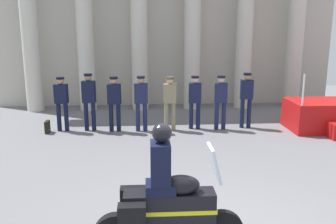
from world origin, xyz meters
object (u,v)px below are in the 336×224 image
officer_in_row_6 (221,98)px  officer_in_row_7 (246,96)px  officer_in_row_0 (61,99)px  officer_in_row_5 (195,98)px  officer_in_row_4 (170,99)px  officer_in_row_2 (114,100)px  briefcase_on_ground (47,127)px  officer_in_row_3 (141,99)px  motorcycle_with_rider (164,202)px  officer_in_row_1 (89,97)px

officer_in_row_6 → officer_in_row_7: officer_in_row_7 is taller
officer_in_row_0 → officer_in_row_5: officer_in_row_0 is taller
officer_in_row_4 → officer_in_row_6: officer_in_row_6 is taller
officer_in_row_2 → officer_in_row_5: 2.44m
officer_in_row_2 → officer_in_row_6: size_ratio=1.00×
officer_in_row_2 → briefcase_on_ground: bearing=8.8°
officer_in_row_3 → officer_in_row_7: size_ratio=0.97×
briefcase_on_ground → officer_in_row_0: bearing=22.7°
officer_in_row_4 → officer_in_row_6: bearing=-173.2°
officer_in_row_4 → officer_in_row_6: size_ratio=0.99×
officer_in_row_6 → briefcase_on_ground: size_ratio=4.61×
officer_in_row_4 → briefcase_on_ground: officer_in_row_4 is taller
officer_in_row_4 → briefcase_on_ground: size_ratio=4.55×
officer_in_row_0 → officer_in_row_2: 1.58m
motorcycle_with_rider → briefcase_on_ground: motorcycle_with_rider is taller
officer_in_row_3 → officer_in_row_1: bearing=2.0°
officer_in_row_2 → briefcase_on_ground: size_ratio=4.60×
officer_in_row_4 → officer_in_row_5: size_ratio=1.00×
officer_in_row_0 → officer_in_row_1: officer_in_row_1 is taller
officer_in_row_0 → officer_in_row_1: 0.82m
officer_in_row_0 → officer_in_row_3: (2.37, -0.17, 0.02)m
officer_in_row_1 → officer_in_row_2: bearing=178.0°
officer_in_row_0 → officer_in_row_4: bearing=-174.3°
officer_in_row_0 → briefcase_on_ground: officer_in_row_0 is taller
officer_in_row_1 → officer_in_row_6: (3.96, -0.14, -0.05)m
officer_in_row_3 → officer_in_row_6: bearing=-171.6°
officer_in_row_6 → officer_in_row_7: bearing=-162.0°
officer_in_row_4 → officer_in_row_5: bearing=-164.2°
motorcycle_with_rider → officer_in_row_2: bearing=100.4°
officer_in_row_7 → officer_in_row_6: bearing=18.0°
officer_in_row_5 → motorcycle_with_rider: (-1.32, -6.43, -0.17)m
officer_in_row_0 → motorcycle_with_rider: 6.99m
officer_in_row_6 → officer_in_row_7: size_ratio=0.97×
officer_in_row_0 → officer_in_row_2: bearing=-177.4°
officer_in_row_3 → officer_in_row_5: size_ratio=1.02×
officer_in_row_3 → officer_in_row_7: 3.24m
officer_in_row_3 → officer_in_row_2: bearing=5.9°
officer_in_row_7 → officer_in_row_2: bearing=9.9°
officer_in_row_0 → briefcase_on_ground: 0.92m
officer_in_row_1 → officer_in_row_7: size_ratio=1.01×
officer_in_row_5 → briefcase_on_ground: bearing=10.0°
officer_in_row_4 → briefcase_on_ground: bearing=8.7°
officer_in_row_4 → officer_in_row_0: bearing=5.7°
officer_in_row_7 → motorcycle_with_rider: (-2.92, -6.45, -0.22)m
officer_in_row_6 → officer_in_row_3: bearing=8.4°
officer_in_row_1 → officer_in_row_3: bearing=-178.0°
officer_in_row_2 → officer_in_row_6: bearing=-172.2°
officer_in_row_3 → motorcycle_with_rider: motorcycle_with_rider is taller
officer_in_row_0 → officer_in_row_5: bearing=-172.4°
officer_in_row_1 → officer_in_row_2: size_ratio=1.05×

